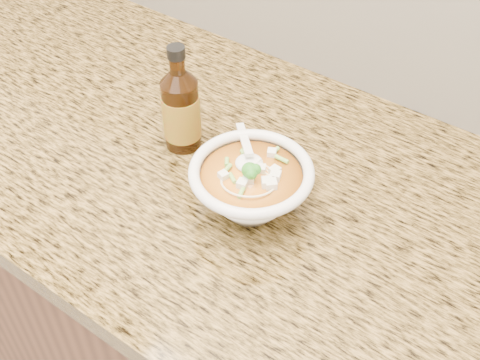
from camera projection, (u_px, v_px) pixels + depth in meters
The scene contains 4 objects.
cabinet at pixel (213, 309), 1.33m from camera, with size 4.00×0.65×0.86m, color #351C10.
counter_slab at pixel (205, 159), 1.01m from camera, with size 4.00×0.68×0.04m, color olive.
soup_bowl at pixel (251, 188), 0.88m from camera, with size 0.18×0.18×0.10m.
hot_sauce_bottle at pixel (181, 110), 0.96m from camera, with size 0.08×0.08×0.19m.
Camera 1 is at (0.49, 1.10, 1.56)m, focal length 45.00 mm.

